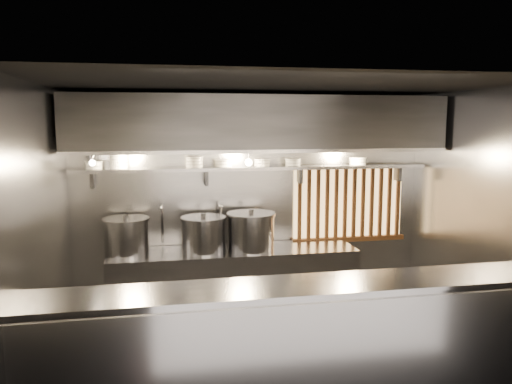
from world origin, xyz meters
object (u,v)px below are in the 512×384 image
object	(u,v)px
stock_pot_right	(204,234)
pendant_bulb	(249,162)
stock_pot_left	(126,236)
heat_lamp	(90,158)
stock_pot_mid	(251,231)

from	to	relation	value
stock_pot_right	pendant_bulb	bearing A→B (deg)	9.60
stock_pot_left	stock_pot_right	world-z (taller)	stock_pot_left
heat_lamp	stock_pot_left	world-z (taller)	heat_lamp
heat_lamp	pendant_bulb	distance (m)	1.83
stock_pot_mid	stock_pot_right	size ratio (longest dim) A/B	0.96
heat_lamp	pendant_bulb	xyz separation A→B (m)	(1.80, 0.35, -0.11)
stock_pot_mid	stock_pot_left	bearing A→B (deg)	178.06
stock_pot_left	stock_pot_right	size ratio (longest dim) A/B	0.89
stock_pot_mid	pendant_bulb	bearing A→B (deg)	96.43
pendant_bulb	stock_pot_mid	xyz separation A→B (m)	(0.01, -0.10, -0.83)
pendant_bulb	stock_pot_right	distance (m)	1.02
pendant_bulb	stock_pot_mid	bearing A→B (deg)	-83.57
stock_pot_left	stock_pot_mid	bearing A→B (deg)	-1.94
stock_pot_mid	stock_pot_right	bearing A→B (deg)	179.76
pendant_bulb	stock_pot_left	xyz separation A→B (m)	(-1.47, -0.05, -0.84)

